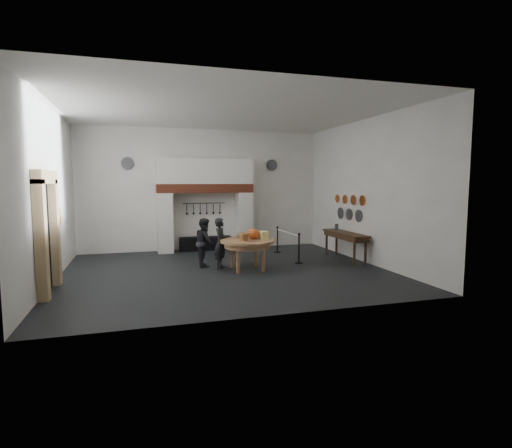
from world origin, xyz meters
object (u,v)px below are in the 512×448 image
object	(u,v)px
iron_range	(205,243)
barrier_post_near	(299,249)
visitor_near	(221,243)
side_table	(345,233)
work_table	(247,241)
barrier_post_far	(277,240)
visitor_far	(205,242)

from	to	relation	value
iron_range	barrier_post_near	world-z (taller)	barrier_post_near
visitor_near	side_table	distance (m)	4.19
work_table	barrier_post_far	xyz separation A→B (m)	(1.79, 2.43, -0.39)
visitor_far	visitor_near	bearing A→B (deg)	-132.06
visitor_far	barrier_post_far	bearing A→B (deg)	-58.25
visitor_far	work_table	bearing A→B (deg)	-124.33
visitor_far	barrier_post_far	xyz separation A→B (m)	(2.89, 1.59, -0.28)
barrier_post_far	side_table	bearing A→B (deg)	-47.64
visitor_near	visitor_far	distance (m)	0.57
barrier_post_near	barrier_post_far	size ratio (longest dim) A/B	1.00
work_table	visitor_near	bearing A→B (deg)	148.02
work_table	visitor_far	bearing A→B (deg)	142.73
iron_range	barrier_post_far	world-z (taller)	barrier_post_far
visitor_far	barrier_post_far	distance (m)	3.31
iron_range	barrier_post_near	distance (m)	4.07
visitor_far	side_table	xyz separation A→B (m)	(4.58, -0.26, 0.14)
iron_range	visitor_near	size ratio (longest dim) A/B	1.27
side_table	barrier_post_far	size ratio (longest dim) A/B	2.44
side_table	visitor_near	bearing A→B (deg)	-178.10
visitor_far	barrier_post_near	size ratio (longest dim) A/B	1.63
visitor_near	side_table	world-z (taller)	visitor_near
barrier_post_far	work_table	bearing A→B (deg)	-126.42
work_table	visitor_far	world-z (taller)	visitor_far
work_table	barrier_post_near	size ratio (longest dim) A/B	1.74
iron_range	work_table	bearing A→B (deg)	-80.51
work_table	visitor_near	world-z (taller)	visitor_near
iron_range	visitor_far	xyz separation A→B (m)	(-0.48, -2.86, 0.48)
visitor_near	visitor_far	size ratio (longest dim) A/B	1.02
visitor_near	barrier_post_near	xyz separation A→B (m)	(2.49, -0.01, -0.30)
visitor_near	barrier_post_far	distance (m)	3.20
iron_range	visitor_far	distance (m)	2.94
visitor_near	work_table	bearing A→B (deg)	-96.34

